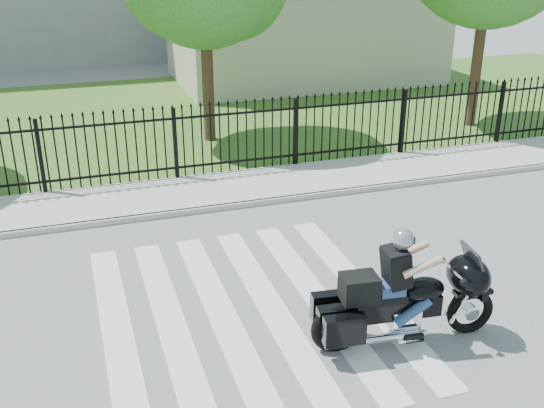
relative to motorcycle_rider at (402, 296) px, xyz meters
name	(u,v)px	position (x,y,z in m)	size (l,w,h in m)	color
ground	(247,311)	(-1.87, 1.45, -0.76)	(120.00, 120.00, 0.00)	slate
crosswalk	(247,311)	(-1.87, 1.45, -0.75)	(5.00, 5.50, 0.01)	silver
sidewalk	(186,194)	(-1.87, 6.45, -0.70)	(40.00, 2.00, 0.12)	#ADAAA3
curb	(195,211)	(-1.87, 5.45, -0.70)	(40.00, 0.12, 0.12)	#ADAAA3
grass_strip	(144,118)	(-1.87, 13.45, -0.75)	(40.00, 12.00, 0.02)	#345E20
iron_fence	(175,145)	(-1.87, 7.45, 0.15)	(26.00, 0.04, 1.80)	black
building_low	(303,35)	(5.13, 17.45, 0.99)	(10.00, 6.00, 3.50)	#BCB69D
motorcycle_rider	(402,296)	(0.00, 0.00, 0.00)	(2.80, 1.05, 1.85)	black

